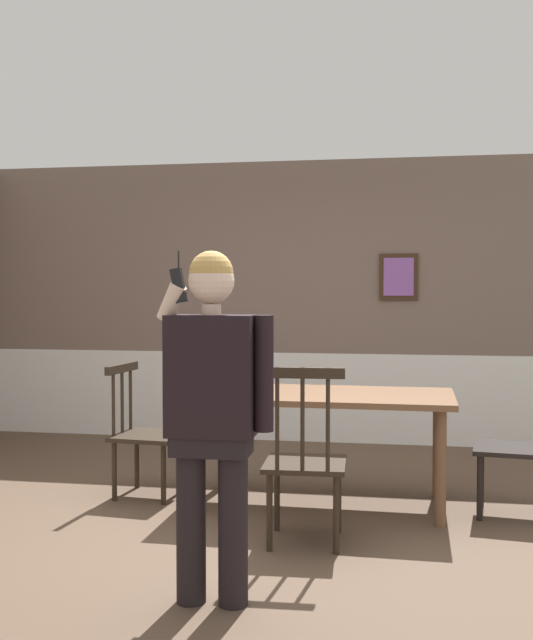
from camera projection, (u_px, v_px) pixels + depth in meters
name	position (u px, v px, depth m)	size (l,w,h in m)	color
ground_plane	(253.00, 531.00, 4.73)	(7.28, 7.28, 0.00)	brown
room_back_partition	(309.00, 307.00, 7.52)	(6.62, 0.17, 2.72)	#756056
dining_table	(322.00, 406.00, 5.27)	(1.79, 0.91, 0.77)	brown
chair_near_window	(305.00, 460.00, 4.46)	(0.49, 0.49, 1.05)	#2D2319
chair_by_doorway	(144.00, 432.00, 5.52)	(0.50, 0.50, 0.94)	#2D2319
chair_at_table_head	(516.00, 443.00, 5.03)	(0.51, 0.51, 1.03)	black
person_figure	(213.00, 403.00, 3.59)	(0.57, 0.22, 1.66)	black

